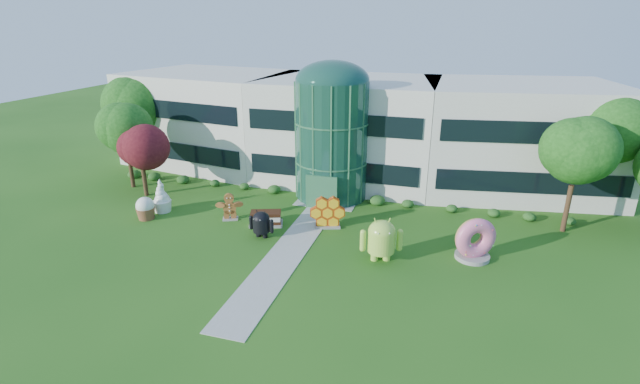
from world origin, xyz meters
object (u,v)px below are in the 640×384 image
(android_green, at_px, (381,237))
(gingerbread, at_px, (230,206))
(android_black, at_px, (261,222))
(donut, at_px, (474,238))

(android_green, height_order, gingerbread, android_green)
(gingerbread, bearing_deg, android_green, -37.86)
(android_green, relative_size, android_black, 1.43)
(donut, bearing_deg, gingerbread, 147.68)
(android_green, relative_size, gingerbread, 1.38)
(android_black, bearing_deg, android_green, -0.66)
(android_black, height_order, gingerbread, android_black)
(android_green, bearing_deg, android_black, 155.40)
(donut, xyz_separation_m, gingerbread, (-17.78, 1.12, -0.36))
(android_green, xyz_separation_m, gingerbread, (-12.15, 3.04, -0.53))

